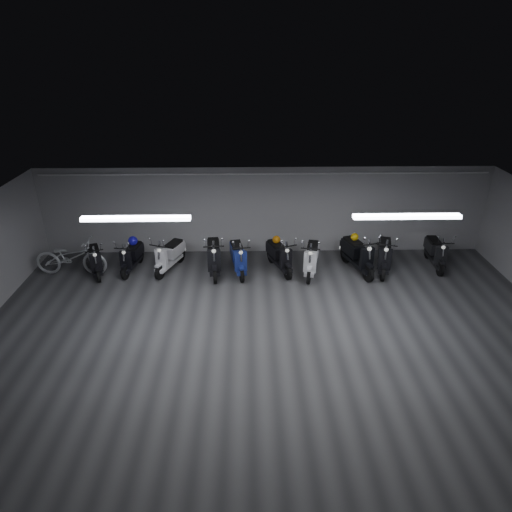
{
  "coord_description": "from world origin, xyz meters",
  "views": [
    {
      "loc": [
        -0.54,
        -8.15,
        6.31
      ],
      "look_at": [
        -0.33,
        2.5,
        1.05
      ],
      "focal_mm": 31.13,
      "sensor_mm": 36.0,
      "label": 1
    }
  ],
  "objects_px": {
    "scooter_2": "(169,251)",
    "scooter_5": "(280,251)",
    "scooter_6": "(312,253)",
    "scooter_7": "(358,249)",
    "scooter_9": "(436,248)",
    "helmet_0": "(133,241)",
    "scooter_0": "(95,255)",
    "helmet_1": "(355,237)",
    "scooter_3": "(214,251)",
    "scooter_1": "(131,253)",
    "scooter_4": "(238,253)",
    "bicycle": "(70,253)",
    "helmet_2": "(276,240)",
    "scooter_8": "(385,250)"
  },
  "relations": [
    {
      "from": "helmet_1",
      "to": "scooter_9",
      "type": "bearing_deg",
      "value": -0.14
    },
    {
      "from": "scooter_2",
      "to": "helmet_2",
      "type": "xyz_separation_m",
      "value": [
        3.18,
        0.14,
        0.27
      ]
    },
    {
      "from": "scooter_1",
      "to": "scooter_9",
      "type": "bearing_deg",
      "value": 10.15
    },
    {
      "from": "scooter_5",
      "to": "helmet_2",
      "type": "height_order",
      "value": "scooter_5"
    },
    {
      "from": "scooter_0",
      "to": "scooter_7",
      "type": "distance_m",
      "value": 7.72
    },
    {
      "from": "bicycle",
      "to": "helmet_2",
      "type": "relative_size",
      "value": 8.75
    },
    {
      "from": "scooter_0",
      "to": "helmet_0",
      "type": "height_order",
      "value": "scooter_0"
    },
    {
      "from": "scooter_0",
      "to": "scooter_5",
      "type": "height_order",
      "value": "scooter_5"
    },
    {
      "from": "scooter_2",
      "to": "scooter_7",
      "type": "height_order",
      "value": "scooter_7"
    },
    {
      "from": "scooter_7",
      "to": "helmet_1",
      "type": "distance_m",
      "value": 0.39
    },
    {
      "from": "scooter_6",
      "to": "scooter_9",
      "type": "relative_size",
      "value": 1.04
    },
    {
      "from": "scooter_6",
      "to": "bicycle",
      "type": "distance_m",
      "value": 7.04
    },
    {
      "from": "scooter_3",
      "to": "helmet_2",
      "type": "distance_m",
      "value": 1.89
    },
    {
      "from": "scooter_8",
      "to": "helmet_2",
      "type": "bearing_deg",
      "value": -170.21
    },
    {
      "from": "bicycle",
      "to": "scooter_7",
      "type": "bearing_deg",
      "value": -87.05
    },
    {
      "from": "scooter_2",
      "to": "bicycle",
      "type": "distance_m",
      "value": 2.85
    },
    {
      "from": "scooter_1",
      "to": "helmet_1",
      "type": "xyz_separation_m",
      "value": [
        6.62,
        0.08,
        0.41
      ]
    },
    {
      "from": "scooter_0",
      "to": "bicycle",
      "type": "distance_m",
      "value": 0.7
    },
    {
      "from": "scooter_6",
      "to": "helmet_1",
      "type": "xyz_separation_m",
      "value": [
        1.3,
        0.38,
        0.34
      ]
    },
    {
      "from": "scooter_0",
      "to": "bicycle",
      "type": "xyz_separation_m",
      "value": [
        -0.7,
        0.0,
        0.07
      ]
    },
    {
      "from": "scooter_0",
      "to": "helmet_0",
      "type": "xyz_separation_m",
      "value": [
        1.06,
        0.39,
        0.28
      ]
    },
    {
      "from": "scooter_3",
      "to": "scooter_9",
      "type": "height_order",
      "value": "scooter_3"
    },
    {
      "from": "scooter_7",
      "to": "helmet_2",
      "type": "distance_m",
      "value": 2.42
    },
    {
      "from": "scooter_8",
      "to": "helmet_0",
      "type": "relative_size",
      "value": 6.69
    },
    {
      "from": "scooter_2",
      "to": "helmet_0",
      "type": "relative_size",
      "value": 6.28
    },
    {
      "from": "bicycle",
      "to": "helmet_0",
      "type": "bearing_deg",
      "value": -74.61
    },
    {
      "from": "scooter_2",
      "to": "scooter_9",
      "type": "xyz_separation_m",
      "value": [
        8.0,
        0.08,
        -0.01
      ]
    },
    {
      "from": "scooter_5",
      "to": "helmet_0",
      "type": "xyz_separation_m",
      "value": [
        -4.35,
        0.31,
        0.23
      ]
    },
    {
      "from": "scooter_8",
      "to": "scooter_9",
      "type": "bearing_deg",
      "value": 23.63
    },
    {
      "from": "scooter_2",
      "to": "scooter_5",
      "type": "bearing_deg",
      "value": 20.48
    },
    {
      "from": "helmet_1",
      "to": "scooter_4",
      "type": "bearing_deg",
      "value": -175.76
    },
    {
      "from": "scooter_3",
      "to": "scooter_7",
      "type": "xyz_separation_m",
      "value": [
        4.24,
        -0.01,
        0.02
      ]
    },
    {
      "from": "scooter_2",
      "to": "scooter_1",
      "type": "bearing_deg",
      "value": -158.23
    },
    {
      "from": "scooter_8",
      "to": "scooter_4",
      "type": "bearing_deg",
      "value": -164.69
    },
    {
      "from": "scooter_7",
      "to": "scooter_2",
      "type": "bearing_deg",
      "value": 160.92
    },
    {
      "from": "scooter_9",
      "to": "helmet_0",
      "type": "relative_size",
      "value": 6.2
    },
    {
      "from": "scooter_6",
      "to": "helmet_2",
      "type": "xyz_separation_m",
      "value": [
        -1.01,
        0.43,
        0.25
      ]
    },
    {
      "from": "scooter_0",
      "to": "scooter_7",
      "type": "relative_size",
      "value": 0.84
    },
    {
      "from": "scooter_2",
      "to": "scooter_3",
      "type": "distance_m",
      "value": 1.34
    },
    {
      "from": "scooter_4",
      "to": "helmet_1",
      "type": "height_order",
      "value": "scooter_4"
    },
    {
      "from": "scooter_4",
      "to": "bicycle",
      "type": "bearing_deg",
      "value": 170.01
    },
    {
      "from": "helmet_2",
      "to": "scooter_4",
      "type": "bearing_deg",
      "value": -164.74
    },
    {
      "from": "scooter_7",
      "to": "helmet_2",
      "type": "height_order",
      "value": "scooter_7"
    },
    {
      "from": "scooter_1",
      "to": "scooter_6",
      "type": "height_order",
      "value": "scooter_6"
    },
    {
      "from": "scooter_0",
      "to": "scooter_1",
      "type": "distance_m",
      "value": 1.04
    },
    {
      "from": "scooter_6",
      "to": "scooter_4",
      "type": "bearing_deg",
      "value": -170.19
    },
    {
      "from": "scooter_6",
      "to": "scooter_7",
      "type": "bearing_deg",
      "value": 17.93
    },
    {
      "from": "helmet_2",
      "to": "scooter_5",
      "type": "bearing_deg",
      "value": -69.3
    },
    {
      "from": "scooter_4",
      "to": "scooter_8",
      "type": "distance_m",
      "value": 4.32
    },
    {
      "from": "scooter_5",
      "to": "scooter_7",
      "type": "bearing_deg",
      "value": -22.81
    }
  ]
}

